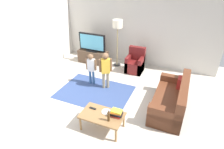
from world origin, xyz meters
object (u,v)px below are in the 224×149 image
at_px(tv, 92,43).
at_px(tv_remote, 93,108).
at_px(child_near_tv, 91,66).
at_px(book_stack, 116,113).
at_px(plate, 106,112).
at_px(armchair, 135,64).
at_px(tv_stand, 93,57).
at_px(coffee_table, 102,116).
at_px(couch, 173,101).
at_px(bottle, 109,116).
at_px(floor_lamp, 118,26).
at_px(child_center, 106,68).

xyz_separation_m(tv, tv_remote, (1.64, -3.02, -0.42)).
bearing_deg(child_near_tv, book_stack, -46.27).
relative_size(tv, plate, 5.00).
height_order(tv, armchair, tv).
relative_size(tv_stand, tv, 1.09).
bearing_deg(book_stack, armchair, 98.93).
bearing_deg(coffee_table, couch, 43.97).
height_order(tv, tv_remote, tv).
height_order(book_stack, bottle, bottle).
bearing_deg(tv, coffee_table, -58.15).
relative_size(tv, coffee_table, 1.10).
bearing_deg(tv, tv_remote, -61.52).
bearing_deg(plate, book_stack, -4.38).
bearing_deg(tv_stand, floor_lamp, 8.78).
xyz_separation_m(coffee_table, bottle, (0.22, -0.12, 0.17)).
bearing_deg(plate, child_near_tv, 128.60).
relative_size(armchair, child_near_tv, 0.85).
relative_size(floor_lamp, tv_remote, 10.47).
distance_m(bottle, tv_remote, 0.58).
relative_size(couch, child_near_tv, 1.70).
bearing_deg(bottle, plate, 125.27).
bearing_deg(plate, tv, 123.54).
bearing_deg(tv_stand, tv_remote, -61.68).
height_order(tv_stand, armchair, armchair).
height_order(armchair, bottle, armchair).
bearing_deg(child_near_tv, plate, -51.40).
bearing_deg(book_stack, bottle, -114.02).
relative_size(tv_stand, couch, 0.67).
distance_m(couch, child_center, 2.15).
distance_m(tv, book_stack, 3.79).
relative_size(coffee_table, book_stack, 3.44).
bearing_deg(tv_stand, book_stack, -53.43).
distance_m(couch, coffee_table, 1.97).
bearing_deg(couch, tv, 152.43).
bearing_deg(child_near_tv, tv_remote, -60.42).
xyz_separation_m(tv_remote, plate, (0.35, 0.02, -0.00)).
bearing_deg(tv, floor_lamp, 9.96).
distance_m(child_near_tv, book_stack, 2.20).
relative_size(couch, armchair, 2.00).
xyz_separation_m(tv, bottle, (2.16, -3.24, -0.31)).
distance_m(armchair, child_center, 1.61).
height_order(child_center, bottle, child_center).
relative_size(tv_stand, tv_remote, 7.06).
height_order(child_near_tv, bottle, child_near_tv).
bearing_deg(floor_lamp, armchair, -13.43).
relative_size(bottle, tv_remote, 1.69).
bearing_deg(bottle, coffee_table, 151.39).
bearing_deg(tv_remote, tv_stand, 120.00).
distance_m(couch, book_stack, 1.69).
xyz_separation_m(book_stack, bottle, (-0.10, -0.22, 0.04)).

